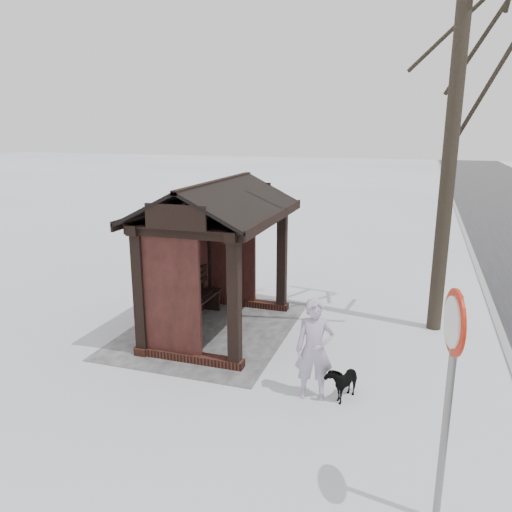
{
  "coord_description": "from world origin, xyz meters",
  "views": [
    {
      "loc": [
        8.89,
        3.72,
        4.07
      ],
      "look_at": [
        0.04,
        0.8,
        1.66
      ],
      "focal_mm": 35.0,
      "sensor_mm": 36.0,
      "label": 1
    }
  ],
  "objects": [
    {
      "name": "tree_near",
      "position": [
        -1.5,
        4.2,
        6.16
      ],
      "size": [
        3.42,
        3.42,
        9.03
      ],
      "color": "black",
      "rests_on": "ground"
    },
    {
      "name": "bus_shelter",
      "position": [
        0.0,
        -0.16,
        2.17
      ],
      "size": [
        3.6,
        2.4,
        3.09
      ],
      "color": "#361A13",
      "rests_on": "ground"
    },
    {
      "name": "trampled_patch",
      "position": [
        0.0,
        -0.2,
        0.01
      ],
      "size": [
        4.2,
        3.2,
        0.02
      ],
      "primitive_type": "cube",
      "color": "gray",
      "rests_on": "ground"
    },
    {
      "name": "road_sign",
      "position": [
        4.06,
        4.13,
        1.84
      ],
      "size": [
        0.65,
        0.17,
        2.59
      ],
      "rotation": [
        0.0,
        0.0,
        0.21
      ],
      "color": "gray",
      "rests_on": "ground"
    },
    {
      "name": "dog",
      "position": [
        1.86,
        2.81,
        0.28
      ],
      "size": [
        0.73,
        0.51,
        0.56
      ],
      "primitive_type": "imported",
      "rotation": [
        0.0,
        0.0,
        1.23
      ],
      "color": "black",
      "rests_on": "ground"
    },
    {
      "name": "ground",
      "position": [
        0.0,
        0.0,
        0.0
      ],
      "size": [
        120.0,
        120.0,
        0.0
      ],
      "primitive_type": "plane",
      "color": "silver",
      "rests_on": "ground"
    },
    {
      "name": "pedestrian",
      "position": [
        2.0,
        2.38,
        0.8
      ],
      "size": [
        0.49,
        0.65,
        1.6
      ],
      "primitive_type": "imported",
      "rotation": [
        0.0,
        0.0,
        1.78
      ],
      "color": "#ADA0BB",
      "rests_on": "ground"
    }
  ]
}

